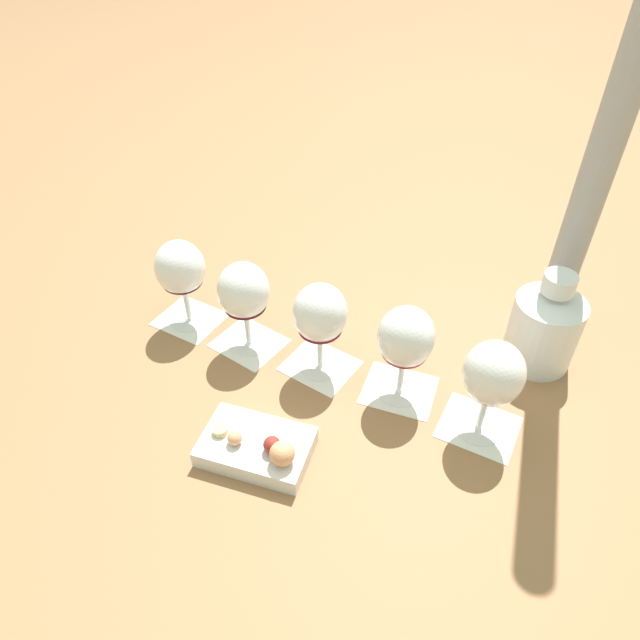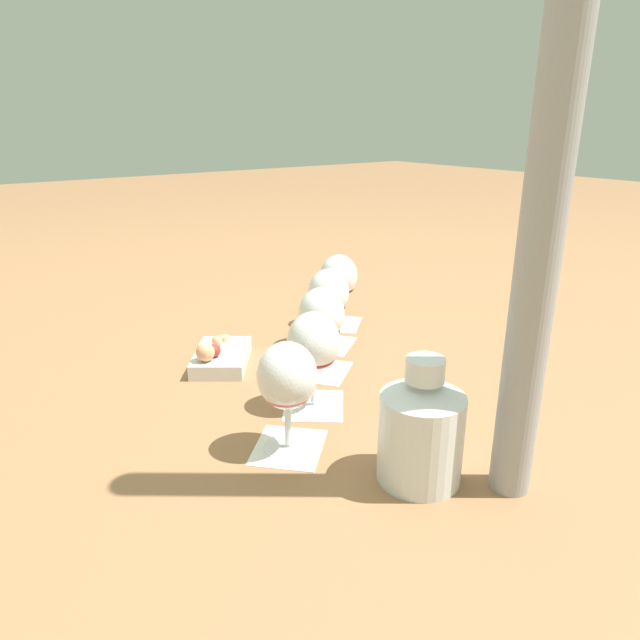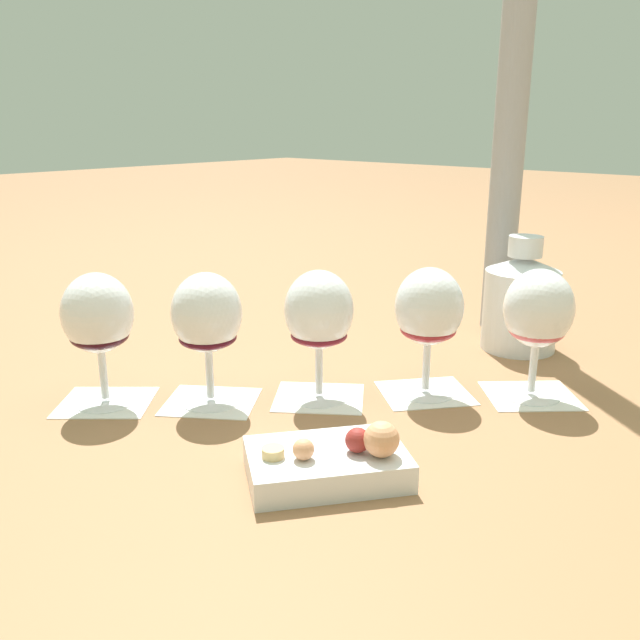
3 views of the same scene
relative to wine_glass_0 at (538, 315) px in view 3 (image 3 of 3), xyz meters
The scene contains 14 objects.
ground_plane 0.30m from the wine_glass_0, 43.21° to the left, with size 8.00×8.00×0.00m, color #936642.
tasting_card_0 0.11m from the wine_glass_0, ahead, with size 0.15×0.15×0.00m.
tasting_card_1 0.17m from the wine_glass_0, 38.14° to the left, with size 0.15×0.15×0.00m.
tasting_card_2 0.30m from the wine_glass_0, 44.49° to the left, with size 0.15×0.15×0.00m.
tasting_card_3 0.43m from the wine_glass_0, 44.57° to the left, with size 0.15×0.15×0.00m.
tasting_card_4 0.56m from the wine_glass_0, 44.10° to the left, with size 0.15×0.15×0.00m.
wine_glass_0 is the anchor object (origin of this frame).
wine_glass_1 0.14m from the wine_glass_0, 38.14° to the left, with size 0.09×0.09×0.17m.
wine_glass_2 0.28m from the wine_glass_0, 44.49° to the left, with size 0.09×0.09×0.17m.
wine_glass_3 0.41m from the wine_glass_0, 44.57° to the left, with size 0.09×0.09×0.17m.
wine_glass_4 0.55m from the wine_glass_0, 44.10° to the left, with size 0.09×0.09×0.17m.
ceramic_vase 0.20m from the wine_glass_0, 58.74° to the right, with size 0.11×0.11×0.18m.
snack_dish 0.35m from the wine_glass_0, 80.31° to the left, with size 0.18×0.19×0.07m.
umbrella_pole 0.46m from the wine_glass_0, 53.84° to the right, with size 0.05×0.05×0.90m.
Camera 3 is at (-0.54, 0.60, 0.35)m, focal length 38.00 mm.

